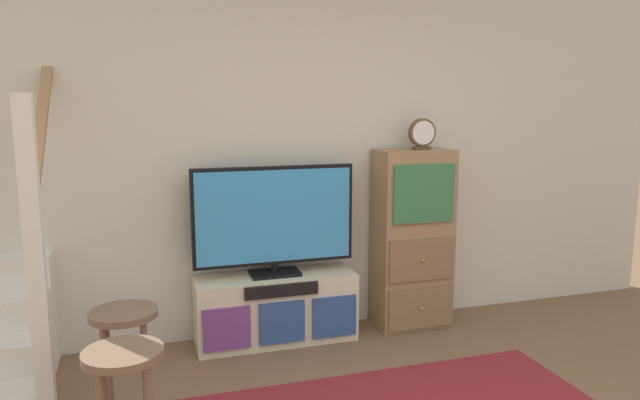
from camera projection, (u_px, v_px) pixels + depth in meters
back_wall at (305, 156)px, 4.46m from camera, size 6.40×0.12×2.70m
media_console at (276, 309)px, 4.31m from camera, size 1.17×0.38×0.50m
television at (274, 218)px, 4.22m from camera, size 1.18×0.22×0.80m
side_cabinet at (412, 239)px, 4.56m from camera, size 0.58×0.38×1.40m
desk_clock at (422, 134)px, 4.43m from camera, size 0.21×0.08×0.24m
bar_stool_near at (125, 391)px, 2.50m from camera, size 0.34×0.34×0.72m
bar_stool_far at (125, 345)px, 2.97m from camera, size 0.34×0.34×0.72m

